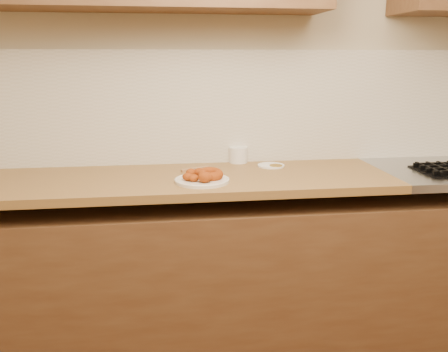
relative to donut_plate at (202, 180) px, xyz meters
The scene contains 11 objects.
wall_back 0.75m from the donut_plate, 44.77° to the left, with size 4.00×0.02×2.70m, color #C4B592.
base_cabinet 0.69m from the donut_plate, 15.37° to the left, with size 3.60×0.60×0.77m, color brown.
butcher_block 0.25m from the donut_plate, 151.37° to the left, with size 2.30×0.62×0.04m, color brown.
backsplash 0.67m from the donut_plate, 43.96° to the left, with size 3.60×0.02×0.60m, color beige.
donut_plate is the anchor object (origin of this frame).
ring_donut 0.05m from the donut_plate, ahead, with size 0.12×0.12×0.04m, color #973E0E.
fried_dough_chunks 0.04m from the donut_plate, 161.86° to the right, with size 0.14×0.19×0.05m.
plastic_tub 0.46m from the donut_plate, 59.37° to the left, with size 0.10×0.10×0.09m, color white.
tub_lid 0.48m from the donut_plate, 35.12° to the left, with size 0.14×0.14×0.01m, color white.
brass_jar_lid 0.48m from the donut_plate, 31.42° to the left, with size 0.07×0.07×0.01m, color #A1791B.
wooden_utensil 0.24m from the donut_plate, 93.07° to the left, with size 0.16×0.02×0.01m, color #996D45.
Camera 1 is at (-0.61, -0.54, 1.46)m, focal length 38.00 mm.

